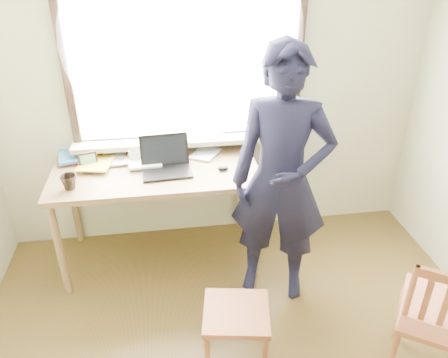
{
  "coord_description": "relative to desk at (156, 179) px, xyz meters",
  "views": [
    {
      "loc": [
        -0.41,
        -1.35,
        2.37
      ],
      "look_at": [
        -0.06,
        0.95,
        1.08
      ],
      "focal_mm": 35.0,
      "sensor_mm": 36.0,
      "label": 1
    }
  ],
  "objects": [
    {
      "name": "laptop",
      "position": [
        0.08,
        -0.03,
        0.14
      ],
      "size": [
        0.38,
        0.32,
        0.25
      ],
      "color": "black",
      "rests_on": "desk"
    },
    {
      "name": "picture_frame",
      "position": [
        -0.5,
        0.1,
        0.14
      ],
      "size": [
        0.14,
        0.06,
        0.11
      ],
      "color": "black",
      "rests_on": "desk"
    },
    {
      "name": "side_chair",
      "position": [
        1.57,
        -1.35,
        -0.28
      ],
      "size": [
        0.56,
        0.55,
        0.88
      ],
      "color": "#945330",
      "rests_on": "ground"
    },
    {
      "name": "desk",
      "position": [
        0.0,
        0.0,
        0.0
      ],
      "size": [
        1.55,
        0.78,
        0.83
      ],
      "color": "olive",
      "rests_on": "ground"
    },
    {
      "name": "mouse",
      "position": [
        0.5,
        -0.1,
        0.1
      ],
      "size": [
        0.08,
        0.06,
        0.03
      ],
      "primitive_type": "ellipsoid",
      "color": "black",
      "rests_on": "desk"
    },
    {
      "name": "mug_dark",
      "position": [
        -0.59,
        -0.22,
        0.14
      ],
      "size": [
        0.14,
        0.14,
        0.1
      ],
      "primitive_type": "imported",
      "rotation": [
        0.0,
        0.0,
        -0.22
      ],
      "color": "black",
      "rests_on": "desk"
    },
    {
      "name": "person",
      "position": [
        0.84,
        -0.49,
        0.18
      ],
      "size": [
        0.79,
        0.64,
        1.86
      ],
      "primitive_type": "imported",
      "rotation": [
        0.0,
        0.0,
        -0.32
      ],
      "color": "black",
      "rests_on": "ground"
    },
    {
      "name": "book_b",
      "position": [
        0.32,
        0.23,
        0.1
      ],
      "size": [
        0.29,
        0.31,
        0.02
      ],
      "primitive_type": "imported",
      "rotation": [
        0.0,
        0.0,
        -0.53
      ],
      "color": "white",
      "rests_on": "desk"
    },
    {
      "name": "desk_clutter",
      "position": [
        -0.26,
        0.23,
        0.11
      ],
      "size": [
        0.8,
        0.53,
        0.04
      ],
      "color": "white",
      "rests_on": "desk"
    },
    {
      "name": "mug_white",
      "position": [
        -0.14,
        0.15,
        0.14
      ],
      "size": [
        0.18,
        0.18,
        0.1
      ],
      "primitive_type": "imported",
      "rotation": [
        0.0,
        0.0,
        0.78
      ],
      "color": "white",
      "rests_on": "desk"
    },
    {
      "name": "book_a",
      "position": [
        -0.42,
        0.18,
        0.1
      ],
      "size": [
        0.19,
        0.25,
        0.02
      ],
      "primitive_type": "imported",
      "rotation": [
        0.0,
        0.0,
        -0.02
      ],
      "color": "white",
      "rests_on": "desk"
    },
    {
      "name": "work_chair",
      "position": [
        0.44,
        -1.1,
        -0.41
      ],
      "size": [
        0.45,
        0.44,
        0.4
      ],
      "color": "#945330",
      "rests_on": "ground"
    },
    {
      "name": "room_shell",
      "position": [
        0.46,
        -1.43,
        0.89
      ],
      "size": [
        3.52,
        4.02,
        2.61
      ],
      "color": "#BDBC98",
      "rests_on": "ground"
    }
  ]
}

